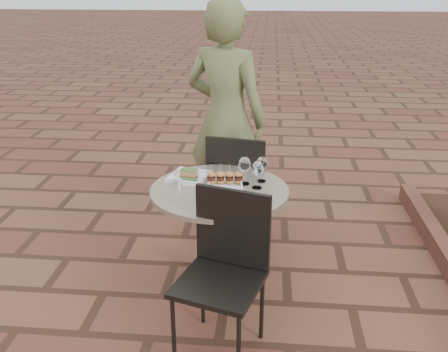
# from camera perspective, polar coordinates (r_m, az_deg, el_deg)

# --- Properties ---
(ground) EXTENTS (60.00, 60.00, 0.00)m
(ground) POSITION_cam_1_polar(r_m,az_deg,el_deg) (3.43, 0.12, -14.01)
(ground) COLOR brown
(ground) RESTS_ON ground
(cafe_table) EXTENTS (0.90, 0.90, 0.73)m
(cafe_table) POSITION_cam_1_polar(r_m,az_deg,el_deg) (3.34, -0.51, -5.34)
(cafe_table) COLOR gray
(cafe_table) RESTS_ON ground
(chair_far) EXTENTS (0.50, 0.50, 0.93)m
(chair_far) POSITION_cam_1_polar(r_m,az_deg,el_deg) (3.81, 1.62, -0.72)
(chair_far) COLOR black
(chair_far) RESTS_ON ground
(chair_near) EXTENTS (0.55, 0.55, 0.93)m
(chair_near) POSITION_cam_1_polar(r_m,az_deg,el_deg) (2.81, 0.18, -9.52)
(chair_near) COLOR black
(chair_near) RESTS_ON ground
(diner) EXTENTS (0.81, 0.68, 1.89)m
(diner) POSITION_cam_1_polar(r_m,az_deg,el_deg) (4.03, 0.23, 6.49)
(diner) COLOR #575F34
(diner) RESTS_ON ground
(plate_salmon) EXTENTS (0.30, 0.30, 0.07)m
(plate_salmon) POSITION_cam_1_polar(r_m,az_deg,el_deg) (3.40, -4.02, 0.01)
(plate_salmon) COLOR white
(plate_salmon) RESTS_ON cafe_table
(plate_sliders) EXTENTS (0.25, 0.25, 0.15)m
(plate_sliders) POSITION_cam_1_polar(r_m,az_deg,el_deg) (3.28, 0.11, -0.47)
(plate_sliders) COLOR white
(plate_sliders) RESTS_ON cafe_table
(plate_tuna) EXTENTS (0.32, 0.32, 0.03)m
(plate_tuna) POSITION_cam_1_polar(r_m,az_deg,el_deg) (3.00, 1.54, -3.13)
(plate_tuna) COLOR white
(plate_tuna) RESTS_ON cafe_table
(wine_glass_right) EXTENTS (0.08, 0.08, 0.19)m
(wine_glass_right) POSITION_cam_1_polar(r_m,az_deg,el_deg) (3.20, 3.86, 0.78)
(wine_glass_right) COLOR white
(wine_glass_right) RESTS_ON cafe_table
(wine_glass_mid) EXTENTS (0.08, 0.08, 0.19)m
(wine_glass_mid) POSITION_cam_1_polar(r_m,az_deg,el_deg) (3.26, 2.37, 1.28)
(wine_glass_mid) COLOR white
(wine_glass_mid) RESTS_ON cafe_table
(wine_glass_far) EXTENTS (0.07, 0.07, 0.17)m
(wine_glass_far) POSITION_cam_1_polar(r_m,az_deg,el_deg) (3.32, 4.34, 1.37)
(wine_glass_far) COLOR white
(wine_glass_far) RESTS_ON cafe_table
(steel_ramekin) EXTENTS (0.06, 0.06, 0.04)m
(steel_ramekin) POSITION_cam_1_polar(r_m,az_deg,el_deg) (3.30, -5.29, -0.68)
(steel_ramekin) COLOR silver
(steel_ramekin) RESTS_ON cafe_table
(cutlery_set) EXTENTS (0.16, 0.23, 0.00)m
(cutlery_set) POSITION_cam_1_polar(r_m,az_deg,el_deg) (2.97, 3.46, -3.66)
(cutlery_set) COLOR silver
(cutlery_set) RESTS_ON cafe_table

